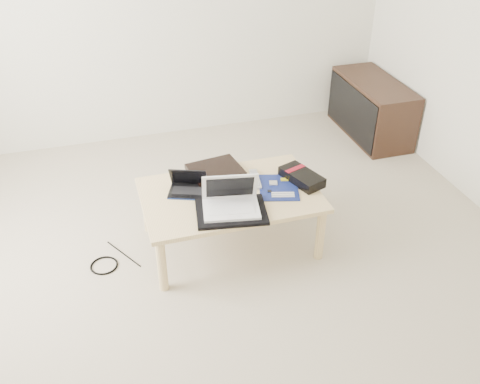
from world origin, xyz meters
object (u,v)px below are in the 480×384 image
object	(u,v)px
media_cabinet	(371,108)
white_laptop	(231,201)
gpu_box	(302,177)
netbook	(188,187)
coffee_table	(230,199)

from	to	relation	value
media_cabinet	white_laptop	distance (m)	2.16
gpu_box	media_cabinet	bearing A→B (deg)	45.29
media_cabinet	netbook	xyz separation A→B (m)	(-1.87, -1.06, 0.18)
coffee_table	white_laptop	size ratio (longest dim) A/B	3.00
white_laptop	netbook	bearing A→B (deg)	125.81
coffee_table	netbook	world-z (taller)	netbook
media_cabinet	gpu_box	distance (m)	1.64
netbook	white_laptop	size ratio (longest dim) A/B	0.76
coffee_table	white_laptop	world-z (taller)	white_laptop
white_laptop	media_cabinet	bearing A→B (deg)	38.69
coffee_table	netbook	distance (m)	0.28
media_cabinet	netbook	world-z (taller)	netbook
coffee_table	white_laptop	distance (m)	0.22
coffee_table	gpu_box	size ratio (longest dim) A/B	3.32
netbook	media_cabinet	bearing A→B (deg)	29.60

